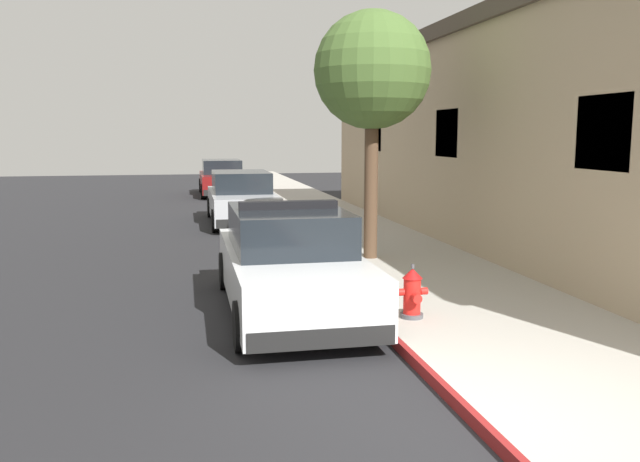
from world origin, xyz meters
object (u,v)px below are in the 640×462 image
(police_cruiser, at_px, (289,263))
(fire_hydrant, at_px, (412,293))
(parked_car_silver_ahead, at_px, (241,199))
(street_tree, at_px, (372,72))
(parked_car_dark_far, at_px, (222,178))

(police_cruiser, xyz_separation_m, fire_hydrant, (1.54, -1.17, -0.26))
(parked_car_silver_ahead, bearing_deg, street_tree, -73.14)
(parked_car_silver_ahead, relative_size, street_tree, 0.97)
(police_cruiser, distance_m, street_tree, 5.08)
(parked_car_dark_far, height_order, street_tree, street_tree)
(parked_car_silver_ahead, height_order, fire_hydrant, parked_car_silver_ahead)
(parked_car_silver_ahead, bearing_deg, police_cruiser, -90.74)
(police_cruiser, bearing_deg, fire_hydrant, -37.25)
(parked_car_dark_far, distance_m, street_tree, 16.85)
(fire_hydrant, bearing_deg, parked_car_dark_far, 94.04)
(parked_car_silver_ahead, xyz_separation_m, fire_hydrant, (1.41, -11.35, -0.26))
(parked_car_dark_far, bearing_deg, fire_hydrant, -85.96)
(police_cruiser, relative_size, street_tree, 0.97)
(police_cruiser, xyz_separation_m, street_tree, (2.22, 3.31, 3.15))
(parked_car_dark_far, xyz_separation_m, street_tree, (2.15, -16.41, 3.16))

